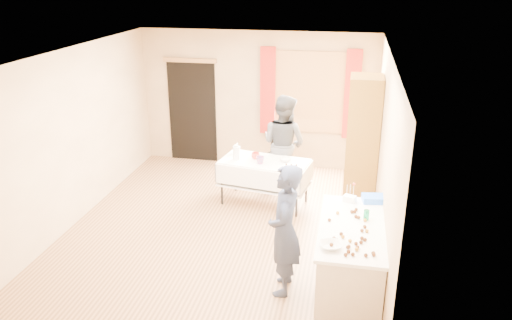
% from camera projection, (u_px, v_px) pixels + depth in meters
% --- Properties ---
extents(floor, '(4.50, 5.50, 0.02)m').
position_uv_depth(floor, '(222.00, 229.00, 7.49)').
color(floor, '#9E7047').
rests_on(floor, ground).
extents(ceiling, '(4.50, 5.50, 0.02)m').
position_uv_depth(ceiling, '(217.00, 53.00, 6.55)').
color(ceiling, white).
rests_on(ceiling, floor).
extents(wall_back, '(4.50, 0.02, 2.60)m').
position_uv_depth(wall_back, '(257.00, 100.00, 9.55)').
color(wall_back, tan).
rests_on(wall_back, floor).
extents(wall_front, '(4.50, 0.02, 2.60)m').
position_uv_depth(wall_front, '(141.00, 247.00, 4.50)').
color(wall_front, tan).
rests_on(wall_front, floor).
extents(wall_left, '(0.02, 5.50, 2.60)m').
position_uv_depth(wall_left, '(73.00, 137.00, 7.43)').
color(wall_left, tan).
rests_on(wall_left, floor).
extents(wall_right, '(0.02, 5.50, 2.60)m').
position_uv_depth(wall_right, '(384.00, 158.00, 6.62)').
color(wall_right, tan).
rests_on(wall_right, floor).
extents(window_frame, '(1.32, 0.06, 1.52)m').
position_uv_depth(window_frame, '(310.00, 92.00, 9.26)').
color(window_frame, olive).
rests_on(window_frame, wall_back).
extents(window_pane, '(1.20, 0.02, 1.40)m').
position_uv_depth(window_pane, '(309.00, 92.00, 9.25)').
color(window_pane, white).
rests_on(window_pane, wall_back).
extents(curtain_left, '(0.28, 0.06, 1.65)m').
position_uv_depth(curtain_left, '(268.00, 91.00, 9.36)').
color(curtain_left, maroon).
rests_on(curtain_left, wall_back).
extents(curtain_right, '(0.28, 0.06, 1.65)m').
position_uv_depth(curtain_right, '(352.00, 95.00, 9.08)').
color(curtain_right, maroon).
rests_on(curtain_right, wall_back).
extents(doorway, '(0.95, 0.04, 2.00)m').
position_uv_depth(doorway, '(192.00, 112.00, 9.87)').
color(doorway, black).
rests_on(doorway, floor).
extents(door_lintel, '(1.05, 0.06, 0.08)m').
position_uv_depth(door_lintel, '(190.00, 60.00, 9.47)').
color(door_lintel, olive).
rests_on(door_lintel, wall_back).
extents(cabinet, '(0.50, 0.60, 2.14)m').
position_uv_depth(cabinet, '(362.00, 143.00, 7.89)').
color(cabinet, brown).
rests_on(cabinet, floor).
extents(counter, '(0.76, 1.60, 0.91)m').
position_uv_depth(counter, '(350.00, 261.00, 5.83)').
color(counter, beige).
rests_on(counter, floor).
extents(party_table, '(1.54, 0.97, 0.75)m').
position_uv_depth(party_table, '(264.00, 178.00, 8.15)').
color(party_table, black).
rests_on(party_table, floor).
extents(chair, '(0.52, 0.52, 0.96)m').
position_uv_depth(chair, '(275.00, 164.00, 9.19)').
color(chair, black).
rests_on(chair, floor).
extents(girl, '(0.61, 0.42, 1.62)m').
position_uv_depth(girl, '(285.00, 230.00, 5.78)').
color(girl, '#1F2741').
rests_on(girl, floor).
extents(woman, '(1.37, 1.34, 1.70)m').
position_uv_depth(woman, '(284.00, 144.00, 8.53)').
color(woman, black).
rests_on(woman, floor).
extents(soda_can, '(0.08, 0.08, 0.12)m').
position_uv_depth(soda_can, '(366.00, 215.00, 5.79)').
color(soda_can, '#12804A').
rests_on(soda_can, counter).
extents(mixing_bowl, '(0.35, 0.35, 0.06)m').
position_uv_depth(mixing_bowl, '(330.00, 245.00, 5.22)').
color(mixing_bowl, white).
rests_on(mixing_bowl, counter).
extents(foam_block, '(0.18, 0.15, 0.08)m').
position_uv_depth(foam_block, '(350.00, 199.00, 6.25)').
color(foam_block, white).
rests_on(foam_block, counter).
extents(blue_basket, '(0.33, 0.24, 0.08)m').
position_uv_depth(blue_basket, '(374.00, 199.00, 6.25)').
color(blue_basket, blue).
rests_on(blue_basket, counter).
extents(pitcher, '(0.12, 0.12, 0.22)m').
position_uv_depth(pitcher, '(236.00, 153.00, 8.06)').
color(pitcher, silver).
rests_on(pitcher, party_table).
extents(cup_red, '(0.19, 0.19, 0.10)m').
position_uv_depth(cup_red, '(255.00, 156.00, 8.11)').
color(cup_red, red).
rests_on(cup_red, party_table).
extents(cup_rainbow, '(0.17, 0.17, 0.12)m').
position_uv_depth(cup_rainbow, '(260.00, 160.00, 7.90)').
color(cup_rainbow, red).
rests_on(cup_rainbow, party_table).
extents(small_bowl, '(0.31, 0.31, 0.06)m').
position_uv_depth(small_bowl, '(285.00, 160.00, 8.01)').
color(small_bowl, white).
rests_on(small_bowl, party_table).
extents(pastry_tray, '(0.34, 0.30, 0.02)m').
position_uv_depth(pastry_tray, '(291.00, 167.00, 7.75)').
color(pastry_tray, white).
rests_on(pastry_tray, party_table).
extents(bottle, '(0.09, 0.09, 0.17)m').
position_uv_depth(bottle, '(237.00, 148.00, 8.37)').
color(bottle, white).
rests_on(bottle, party_table).
extents(cake_balls, '(0.53, 1.10, 0.04)m').
position_uv_depth(cake_balls, '(354.00, 234.00, 5.45)').
color(cake_balls, '#3F2314').
rests_on(cake_balls, counter).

